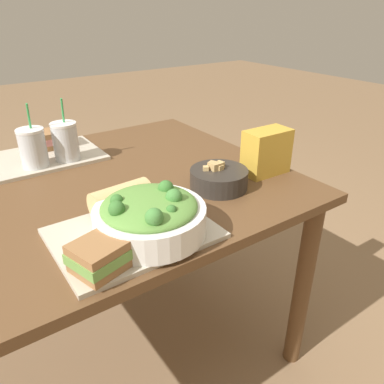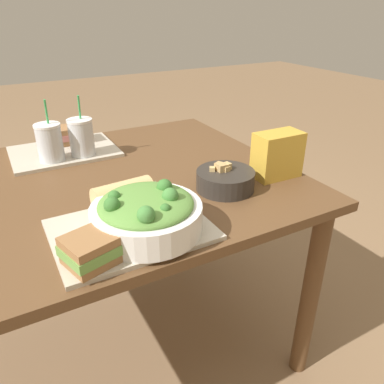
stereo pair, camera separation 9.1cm
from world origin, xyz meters
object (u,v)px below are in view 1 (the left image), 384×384
Objects in this scene: drink_cup_dark at (33,149)px; baguette_near at (122,199)px; chip_bag at (266,152)px; salad_bowl at (150,215)px; sandwich_near at (106,252)px; soup_bowl at (219,178)px; drink_cup_red at (66,142)px; sandwich_far at (48,139)px.

baguette_near is at bearing -76.80° from drink_cup_dark.
salad_bowl is at bearing -165.34° from chip_bag.
drink_cup_dark reaches higher than sandwich_near.
salad_bowl is 0.33m from soup_bowl.
baguette_near is 0.46m from drink_cup_red.
salad_bowl is 1.64× the size of baguette_near.
sandwich_far is at bearing 65.85° from sandwich_near.
soup_bowl is 1.08× the size of sandwich_near.
baguette_near is 0.51m from chip_bag.
baguette_near is 1.08× the size of sandwich_far.
drink_cup_red is at bearing 90.75° from salad_bowl.
sandwich_far is at bearing 131.35° from chip_bag.
sandwich_far is at bearing 60.74° from drink_cup_dark.
drink_cup_red is (0.11, 0.00, 0.00)m from drink_cup_dark.
chip_bag reaches higher than soup_bowl.
sandwich_near is at bearing -99.13° from sandwich_far.
baguette_near reaches higher than sandwich_near.
sandwich_far is (-0.03, 0.75, -0.02)m from salad_bowl.
sandwich_near is (-0.44, -0.18, 0.01)m from soup_bowl.
soup_bowl reaches higher than sandwich_far.
soup_bowl is 1.17× the size of sandwich_far.
drink_cup_dark is 0.99× the size of drink_cup_red.
sandwich_far is (-0.33, 0.63, 0.01)m from soup_bowl.
sandwich_near is at bearing -158.35° from soup_bowl.
drink_cup_red is at bearing 138.77° from chip_bag.
soup_bowl is 0.32m from baguette_near.
baguette_near is (0.13, 0.19, 0.01)m from sandwich_near.
sandwich_far is 0.71× the size of drink_cup_dark.
drink_cup_dark reaches higher than salad_bowl.
drink_cup_red reaches higher than soup_bowl.
drink_cup_red is (0.02, -0.16, 0.03)m from sandwich_far.
chip_bag is (0.64, 0.18, 0.03)m from sandwich_near.
salad_bowl is at bearing -89.25° from drink_cup_red.
sandwich_near is 0.81m from sandwich_far.
baguette_near is 0.62m from sandwich_far.
chip_bag is (0.62, -0.47, 0.00)m from drink_cup_dark.
salad_bowl is 0.13m from baguette_near.
drink_cup_dark is at bearing -180.00° from drink_cup_red.
baguette_near reaches higher than soup_bowl.
salad_bowl is 1.65× the size of sandwich_near.
baguette_near is at bearing 39.50° from sandwich_near.
soup_bowl reaches higher than sandwich_near.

